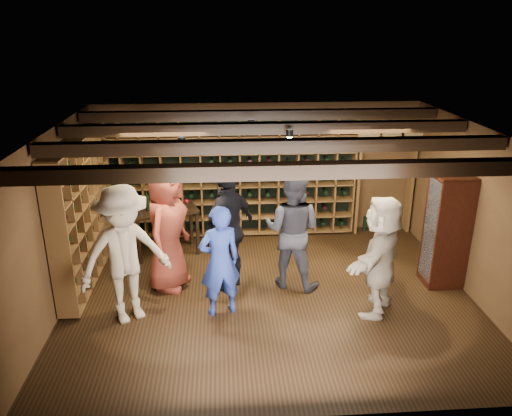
{
  "coord_description": "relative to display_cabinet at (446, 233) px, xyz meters",
  "views": [
    {
      "loc": [
        -0.67,
        -6.56,
        3.88
      ],
      "look_at": [
        -0.19,
        0.2,
        1.34
      ],
      "focal_mm": 35.0,
      "sensor_mm": 36.0,
      "label": 1
    }
  ],
  "objects": [
    {
      "name": "wine_rack_left",
      "position": [
        -5.54,
        0.62,
        0.29
      ],
      "size": [
        0.3,
        2.65,
        2.2
      ],
      "color": "brown",
      "rests_on": "ground"
    },
    {
      "name": "crate_shelf",
      "position": [
        -0.31,
        2.12,
        0.71
      ],
      "size": [
        1.2,
        0.32,
        2.07
      ],
      "color": "brown",
      "rests_on": "ground"
    },
    {
      "name": "guest_woman_black",
      "position": [
        -3.31,
        0.12,
        0.1
      ],
      "size": [
        1.07,
        1.16,
        1.91
      ],
      "primitive_type": "imported",
      "rotation": [
        0.0,
        0.0,
        4.03
      ],
      "color": "black",
      "rests_on": "ground"
    },
    {
      "name": "guest_red_floral",
      "position": [
        -4.24,
        0.2,
        0.12
      ],
      "size": [
        0.89,
        1.1,
        1.95
      ],
      "primitive_type": "imported",
      "rotation": [
        0.0,
        0.0,
        1.25
      ],
      "color": "maroon",
      "rests_on": "ground"
    },
    {
      "name": "tasting_table",
      "position": [
        -4.4,
        1.37,
        -0.12
      ],
      "size": [
        1.22,
        0.85,
        1.11
      ],
      "rotation": [
        0.0,
        0.0,
        0.3
      ],
      "color": "black",
      "rests_on": "ground"
    },
    {
      "name": "room_shell",
      "position": [
        -2.71,
        -0.15,
        1.56
      ],
      "size": [
        6.0,
        6.0,
        6.0
      ],
      "color": "#4C321A",
      "rests_on": "ground"
    },
    {
      "name": "guest_beige",
      "position": [
        -1.24,
        -0.72,
        0.01
      ],
      "size": [
        1.27,
        1.63,
        1.73
      ],
      "primitive_type": "imported",
      "rotation": [
        0.0,
        0.0,
        4.16
      ],
      "color": "gray",
      "rests_on": "ground"
    },
    {
      "name": "wine_rack_back",
      "position": [
        -3.24,
        2.13,
        0.29
      ],
      "size": [
        4.65,
        0.3,
        2.2
      ],
      "color": "brown",
      "rests_on": "ground"
    },
    {
      "name": "man_grey_suit",
      "position": [
        -2.35,
        0.12,
        0.07
      ],
      "size": [
        1.1,
        1.0,
        1.84
      ],
      "primitive_type": "imported",
      "rotation": [
        0.0,
        0.0,
        2.73
      ],
      "color": "black",
      "rests_on": "ground"
    },
    {
      "name": "ground",
      "position": [
        -2.71,
        -0.2,
        -0.86
      ],
      "size": [
        6.0,
        6.0,
        0.0
      ],
      "primitive_type": "plane",
      "color": "black",
      "rests_on": "ground"
    },
    {
      "name": "guest_khaki",
      "position": [
        -4.71,
        -0.67,
        0.11
      ],
      "size": [
        1.44,
        1.25,
        1.94
      ],
      "primitive_type": "imported",
      "rotation": [
        0.0,
        0.0,
        0.52
      ],
      "color": "gray",
      "rests_on": "ground"
    },
    {
      "name": "display_cabinet",
      "position": [
        0.0,
        0.0,
        0.0
      ],
      "size": [
        0.55,
        0.5,
        1.75
      ],
      "color": "black",
      "rests_on": "ground"
    },
    {
      "name": "man_blue_shirt",
      "position": [
        -3.45,
        -0.62,
        -0.05
      ],
      "size": [
        0.68,
        0.55,
        1.61
      ],
      "primitive_type": "imported",
      "rotation": [
        0.0,
        0.0,
        3.46
      ],
      "color": "navy",
      "rests_on": "ground"
    }
  ]
}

